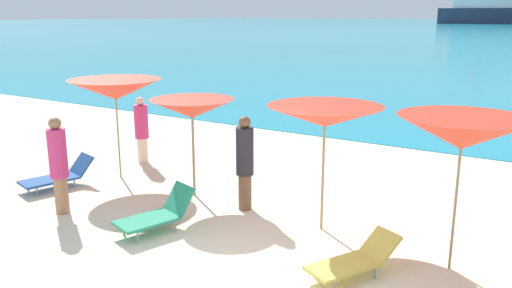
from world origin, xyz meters
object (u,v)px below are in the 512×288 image
object	(u,v)px
cruise_ship	(498,1)
umbrella_3	(462,133)
umbrella_2	(325,116)
lounge_chair_0	(158,213)
beachgoer_1	(245,161)
lounge_chair_2	(355,259)
umbrella_1	(192,109)
lounge_chair_1	(59,175)
beachgoer_2	(142,129)
beachgoer_0	(58,163)
umbrella_0	(115,90)

from	to	relation	value
cruise_ship	umbrella_3	bearing A→B (deg)	-90.90
umbrella_2	lounge_chair_0	bearing A→B (deg)	-145.90
beachgoer_1	cruise_ship	xyz separation A→B (m)	(-28.29, 222.85, 7.73)
beachgoer_1	lounge_chair_2	bearing A→B (deg)	151.38
umbrella_1	lounge_chair_2	distance (m)	4.79
umbrella_1	lounge_chair_1	xyz separation A→B (m)	(-2.91, -1.20, -1.61)
umbrella_3	lounge_chair_1	xyz separation A→B (m)	(-8.31, -0.67, -1.85)
beachgoer_2	lounge_chair_1	bearing A→B (deg)	110.58
umbrella_3	beachgoer_0	distance (m)	7.23
cruise_ship	umbrella_0	bearing A→B (deg)	-92.83
beachgoer_0	beachgoer_1	bearing A→B (deg)	-94.13
umbrella_3	umbrella_1	bearing A→B (deg)	174.41
umbrella_3	beachgoer_0	xyz separation A→B (m)	(-6.95, -1.64, -1.11)
umbrella_0	umbrella_3	world-z (taller)	umbrella_3
umbrella_3	beachgoer_1	bearing A→B (deg)	174.03
umbrella_3	cruise_ship	bearing A→B (deg)	98.24
umbrella_1	cruise_ship	bearing A→B (deg)	96.89
umbrella_3	lounge_chair_1	bearing A→B (deg)	-175.40
umbrella_2	umbrella_3	distance (m)	2.34
beachgoer_2	cruise_ship	size ratio (longest dim) A/B	0.04
lounge_chair_1	umbrella_1	bearing A→B (deg)	37.45
beachgoer_2	umbrella_2	bearing A→B (deg)	-169.83
umbrella_0	lounge_chair_0	xyz separation A→B (m)	(2.96, -1.90, -1.77)
umbrella_1	umbrella_2	distance (m)	3.09
umbrella_0	umbrella_1	xyz separation A→B (m)	(2.30, -0.06, -0.22)
lounge_chair_2	beachgoer_0	bearing A→B (deg)	-146.88
umbrella_1	beachgoer_0	distance (m)	2.81
lounge_chair_0	lounge_chair_1	xyz separation A→B (m)	(-3.56, 0.64, -0.06)
beachgoer_1	cruise_ship	bearing A→B (deg)	-85.49
lounge_chair_1	lounge_chair_0	bearing A→B (deg)	4.91
beachgoer_1	lounge_chair_0	bearing A→B (deg)	64.67
lounge_chair_2	umbrella_0	bearing A→B (deg)	-166.92
umbrella_2	cruise_ship	size ratio (longest dim) A/B	0.05
umbrella_1	lounge_chair_0	xyz separation A→B (m)	(0.65, -1.84, -1.55)
umbrella_1	umbrella_3	xyz separation A→B (m)	(5.40, -0.53, 0.24)
umbrella_1	umbrella_3	world-z (taller)	umbrella_3
umbrella_1	beachgoer_0	xyz separation A→B (m)	(-1.55, -2.17, -0.87)
umbrella_3	beachgoer_1	xyz separation A→B (m)	(-4.03, 0.42, -1.12)
beachgoer_1	beachgoer_2	size ratio (longest dim) A/B	1.09
beachgoer_2	beachgoer_0	bearing A→B (deg)	133.46
lounge_chair_0	cruise_ship	bearing A→B (deg)	114.38
umbrella_0	lounge_chair_1	size ratio (longest dim) A/B	1.41
umbrella_1	beachgoer_2	bearing A→B (deg)	155.11
umbrella_1	beachgoer_1	xyz separation A→B (m)	(1.37, -0.11, -0.88)
umbrella_2	beachgoer_0	size ratio (longest dim) A/B	1.19
umbrella_1	beachgoer_1	bearing A→B (deg)	-4.46
umbrella_1	beachgoer_2	size ratio (longest dim) A/B	1.20
cruise_ship	umbrella_2	bearing A→B (deg)	-91.47
umbrella_1	lounge_chair_2	size ratio (longest dim) A/B	1.34
umbrella_3	beachgoer_0	world-z (taller)	umbrella_3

